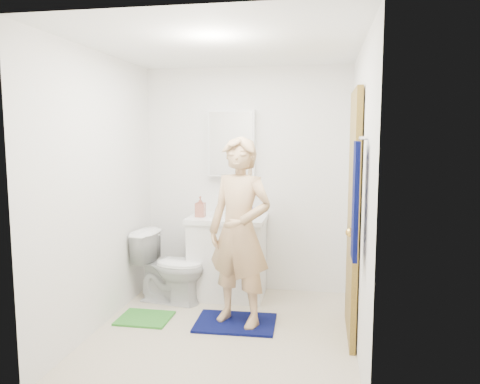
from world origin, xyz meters
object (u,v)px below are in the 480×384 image
Objects in this scene: medicine_cabinet at (232,143)px; toothbrush_cup at (248,211)px; soap_dispenser at (200,207)px; toilet at (170,267)px; man at (240,232)px; vanity_cabinet at (228,259)px; towel at (355,201)px.

medicine_cabinet reaches higher than toothbrush_cup.
soap_dispenser is at bearing -155.57° from toothbrush_cup.
toilet is 1.04m from man.
vanity_cabinet is 7.25× the size of toothbrush_cup.
man is (-0.93, 0.75, -0.40)m from towel.
towel is 2.29m from toilet.
man is at bearing -111.00° from toilet.
man is at bearing -85.65° from toothbrush_cup.
man is (0.25, -0.73, 0.45)m from vanity_cabinet.
medicine_cabinet is (0.00, 0.22, 1.20)m from vanity_cabinet.
medicine_cabinet is at bearing 124.61° from towel.
toothbrush_cup is at bearing 24.43° from soap_dispenser.
toothbrush_cup is at bearing 121.47° from towel.
toilet is (-0.54, -0.50, -1.24)m from medicine_cabinet.
man is (0.25, -0.96, -0.75)m from medicine_cabinet.
man is at bearing -51.23° from soap_dispenser.
medicine_cabinet is at bearing -38.45° from toilet.
man is (0.07, -0.87, -0.04)m from toothbrush_cup.
vanity_cabinet is 1.14× the size of medicine_cabinet.
medicine_cabinet reaches higher than towel.
vanity_cabinet is 1.00× the size of towel.
toilet is 3.39× the size of soap_dispenser.
medicine_cabinet is 6.34× the size of toothbrush_cup.
man reaches higher than toilet.
toothbrush_cup is (0.19, -0.09, -0.71)m from medicine_cabinet.
medicine_cabinet is at bearing 47.89° from soap_dispenser.
toothbrush_cup is (0.73, 0.41, 0.53)m from toilet.
toilet is at bearing -153.35° from vanity_cabinet.
toilet is at bearing -150.98° from toothbrush_cup.
toothbrush_cup reaches higher than vanity_cabinet.
man reaches higher than soap_dispenser.
vanity_cabinet is 2.08m from towel.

